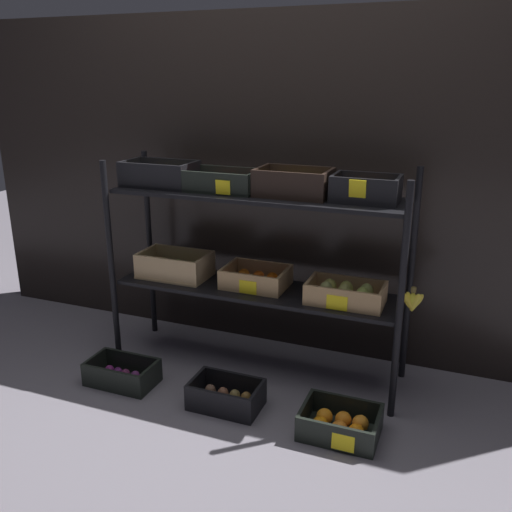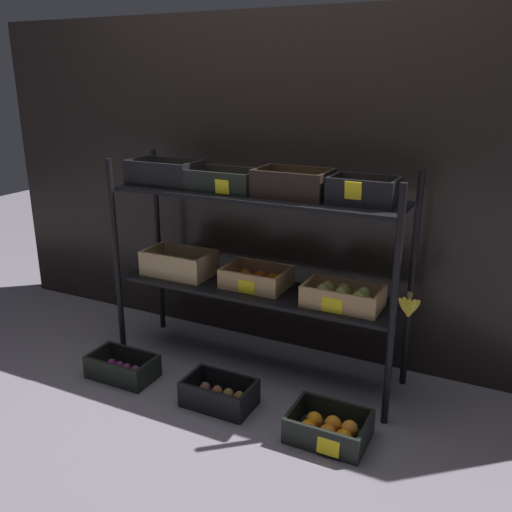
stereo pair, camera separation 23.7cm
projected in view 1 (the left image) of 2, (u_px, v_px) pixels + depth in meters
The scene contains 6 objects.
ground_plane at pixel (256, 367), 3.02m from camera, with size 10.00×10.00×0.00m, color slate.
storefront_wall at pixel (282, 188), 3.08m from camera, with size 3.90×0.12×1.84m, color black.
display_rack at pixel (254, 235), 2.79m from camera, with size 1.62×0.41×1.11m.
crate_ground_plum at pixel (123, 375), 2.85m from camera, with size 0.35×0.21×0.12m.
crate_ground_kiwi at pixel (226, 397), 2.64m from camera, with size 0.34×0.21×0.13m.
crate_ground_orange at pixel (340, 425), 2.44m from camera, with size 0.34×0.26×0.12m.
Camera 1 is at (0.98, -2.50, 1.52)m, focal length 38.85 mm.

